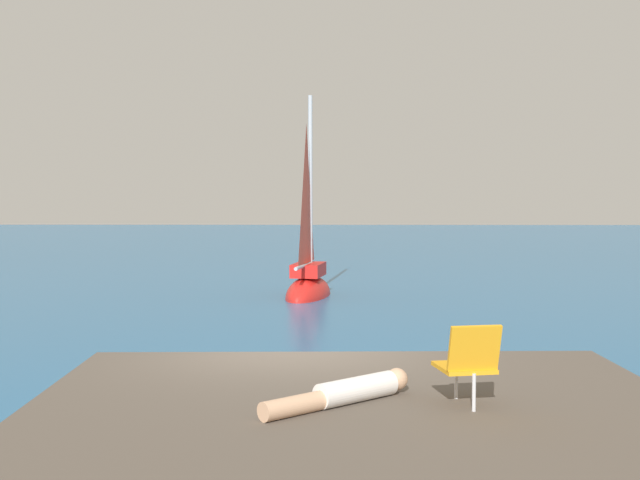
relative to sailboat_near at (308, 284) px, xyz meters
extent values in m
plane|color=#236093|center=(0.28, -13.87, -0.36)|extent=(160.00, 160.00, 0.00)
cube|color=brown|center=(1.02, -16.40, 0.15)|extent=(6.45, 4.92, 1.02)
cube|color=brown|center=(2.08, -13.71, -0.36)|extent=(0.95, 0.90, 0.52)
cube|color=brown|center=(0.58, -14.18, -0.36)|extent=(1.55, 1.25, 0.96)
ellipsoid|color=red|center=(0.00, 0.02, -0.36)|extent=(1.75, 3.67, 1.21)
cube|color=red|center=(0.00, 0.02, 0.44)|extent=(1.08, 1.66, 0.40)
cylinder|color=#B7B7BC|center=(0.06, 0.35, 2.99)|extent=(0.13, 0.13, 5.51)
cylinder|color=#B2B2B7|center=(-0.12, -0.74, 0.63)|extent=(0.45, 2.19, 0.11)
pyramid|color=#DB4C38|center=(-0.04, -0.26, 2.77)|extent=(0.34, 1.75, 4.19)
cylinder|color=white|center=(1.01, -16.55, 0.78)|extent=(0.84, 0.77, 0.24)
cylinder|color=tan|center=(0.44, -17.05, 0.75)|extent=(0.65, 0.60, 0.18)
sphere|color=tan|center=(1.42, -16.19, 0.80)|extent=(0.22, 0.22, 0.22)
cube|color=orange|center=(2.02, -16.62, 1.01)|extent=(0.57, 0.60, 0.04)
cube|color=orange|center=(2.07, -16.87, 1.23)|extent=(0.50, 0.24, 0.45)
cylinder|color=silver|center=(1.98, -16.41, 0.83)|extent=(0.04, 0.04, 0.35)
cylinder|color=silver|center=(2.07, -16.87, 0.83)|extent=(0.04, 0.04, 0.35)
camera|label=1|loc=(0.80, -24.07, 2.60)|focal=44.66mm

